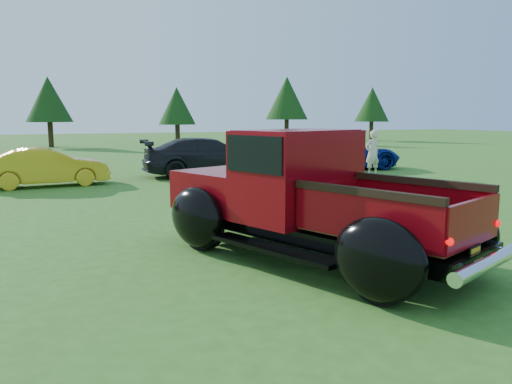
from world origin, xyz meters
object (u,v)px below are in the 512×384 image
at_px(tree_mid_right, 177,106).
at_px(tree_far_east, 372,105).
at_px(tree_mid_left, 49,99).
at_px(spectator, 372,153).
at_px(pickup_truck, 297,196).
at_px(show_car_yellow, 47,167).
at_px(show_car_blue, 344,154).
at_px(tree_east, 287,98).
at_px(show_car_grey, 209,157).

bearing_deg(tree_mid_right, tree_far_east, 1.59).
relative_size(tree_mid_left, spectator, 2.95).
xyz_separation_m(pickup_truck, show_car_yellow, (-3.79, 10.09, -0.34)).
bearing_deg(spectator, tree_mid_right, -88.69).
height_order(tree_mid_left, show_car_blue, tree_mid_left).
xyz_separation_m(tree_mid_left, spectator, (11.20, -23.12, -2.54)).
distance_m(tree_mid_left, spectator, 25.81).
xyz_separation_m(tree_mid_right, tree_east, (9.00, -0.50, 0.68)).
relative_size(tree_east, show_car_yellow, 1.45).
height_order(show_car_yellow, show_car_blue, show_car_blue).
bearing_deg(spectator, tree_mid_left, -68.52).
relative_size(pickup_truck, show_car_grey, 1.17).
xyz_separation_m(tree_east, show_car_blue, (-6.52, -19.23, -3.00)).
bearing_deg(spectator, show_car_blue, -101.03).
distance_m(tree_mid_left, tree_east, 18.06).
bearing_deg(pickup_truck, show_car_blue, 32.53).
bearing_deg(tree_mid_left, show_car_blue, -61.03).
bearing_deg(show_car_yellow, show_car_grey, -87.81).
xyz_separation_m(tree_far_east, pickup_truck, (-23.33, -31.26, -2.29)).
height_order(tree_mid_left, pickup_truck, tree_mid_left).
distance_m(tree_mid_right, show_car_grey, 20.34).
distance_m(pickup_truck, show_car_yellow, 10.78).
height_order(tree_mid_left, show_car_yellow, tree_mid_left).
height_order(tree_mid_right, tree_east, tree_east).
height_order(tree_far_east, show_car_blue, tree_far_east).
xyz_separation_m(tree_mid_left, tree_far_east, (27.00, -0.50, -0.14)).
distance_m(tree_mid_left, tree_mid_right, 9.06).
distance_m(tree_far_east, pickup_truck, 39.07).
xyz_separation_m(tree_far_east, show_car_yellow, (-27.12, -21.17, -2.63)).
height_order(tree_mid_left, tree_mid_right, tree_mid_left).
bearing_deg(spectator, tree_east, -111.83).
distance_m(tree_east, show_car_grey, 23.28).
bearing_deg(tree_mid_left, show_car_grey, -75.33).
relative_size(show_car_yellow, show_car_blue, 0.79).
bearing_deg(show_car_blue, tree_mid_right, 13.26).
height_order(tree_mid_right, pickup_truck, tree_mid_right).
height_order(tree_east, show_car_yellow, tree_east).
bearing_deg(tree_mid_left, tree_mid_right, -6.34).
height_order(tree_mid_left, spectator, tree_mid_left).
bearing_deg(tree_mid_right, spectator, -84.32).
distance_m(tree_east, show_car_yellow, 27.28).
bearing_deg(show_car_grey, tree_mid_left, 18.16).
distance_m(tree_mid_left, tree_far_east, 27.00).
xyz_separation_m(show_car_blue, spectator, (-0.28, -2.38, 0.19)).
bearing_deg(tree_mid_left, tree_east, -4.76).
height_order(tree_far_east, pickup_truck, tree_far_east).
distance_m(tree_mid_left, show_car_blue, 23.86).
height_order(tree_mid_right, spectator, tree_mid_right).
bearing_deg(tree_mid_left, pickup_truck, -83.42).
bearing_deg(tree_east, spectator, -107.46).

